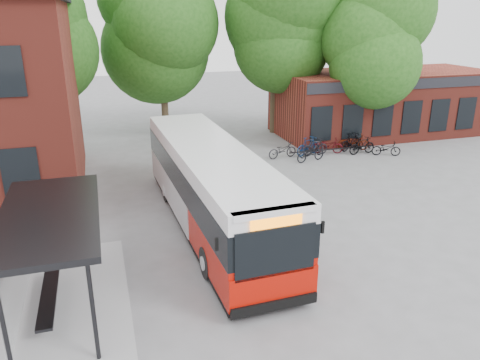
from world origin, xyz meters
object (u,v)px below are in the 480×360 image
object	(u,v)px
bicycle_0	(282,150)
bicycle_5	(362,146)
bicycle_1	(308,146)
bicycle_extra_0	(386,148)
bus_shelter	(56,263)
bicycle_6	(353,142)
bicycle_4	(328,146)
bicycle_2	(310,153)
bicycle_3	(315,147)
city_bus	(211,188)
bicycle_7	(351,142)

from	to	relation	value
bicycle_0	bicycle_5	distance (m)	4.62
bicycle_1	bicycle_extra_0	size ratio (longest dim) A/B	1.12
bicycle_0	bicycle_1	distance (m)	1.60
bus_shelter	bicycle_6	world-z (taller)	bus_shelter
bus_shelter	bicycle_extra_0	xyz separation A→B (m)	(16.62, 10.06, -1.04)
bus_shelter	bicycle_0	bearing A→B (deg)	46.13
bus_shelter	bicycle_extra_0	bearing A→B (deg)	31.18
bus_shelter	bicycle_1	world-z (taller)	bus_shelter
bicycle_1	bicycle_5	bearing A→B (deg)	-125.53
bicycle_4	bicycle_5	size ratio (longest dim) A/B	1.02
bus_shelter	bicycle_2	distance (m)	15.92
bus_shelter	bicycle_3	size ratio (longest dim) A/B	4.44
bicycle_3	bicycle_6	bearing A→B (deg)	-87.61
city_bus	bicycle_7	distance (m)	12.72
bicycle_5	bicycle_4	bearing A→B (deg)	61.85
bus_shelter	bicycle_1	size ratio (longest dim) A/B	4.00
bicycle_5	bicycle_3	bearing A→B (deg)	70.81
bicycle_0	city_bus	bearing A→B (deg)	132.20
bicycle_1	bicycle_4	size ratio (longest dim) A/B	1.03
bicycle_5	bicycle_extra_0	bearing A→B (deg)	-125.01
city_bus	bicycle_0	xyz separation A→B (m)	(5.78, 7.34, -1.08)
bicycle_1	bicycle_7	size ratio (longest dim) A/B	1.03
city_bus	bicycle_4	bearing A→B (deg)	38.82
bicycle_0	bicycle_7	bearing A→B (deg)	-96.54
bicycle_2	bicycle_5	xyz separation A→B (m)	(3.37, 0.40, 0.03)
city_bus	bicycle_7	xyz separation A→B (m)	(10.17, 7.57, -1.02)
bicycle_1	bicycle_2	bearing A→B (deg)	139.11
bicycle_3	bicycle_4	size ratio (longest dim) A/B	0.93
bus_shelter	bicycle_4	size ratio (longest dim) A/B	4.11
bicycle_1	bicycle_extra_0	bearing A→B (deg)	-130.28
bicycle_0	bicycle_4	distance (m)	2.81
bicycle_5	bicycle_extra_0	xyz separation A→B (m)	(1.15, -0.65, -0.09)
bicycle_5	bicycle_6	world-z (taller)	bicycle_5
bicycle_0	bicycle_extra_0	bearing A→B (deg)	-112.11
city_bus	bicycle_4	world-z (taller)	city_bus
bicycle_extra_0	bicycle_7	bearing A→B (deg)	66.15
city_bus	bicycle_1	xyz separation A→B (m)	(7.37, 7.44, -1.00)
bicycle_4	bicycle_extra_0	bearing A→B (deg)	-96.22
city_bus	bicycle_2	distance (m)	9.47
bicycle_3	bicycle_4	xyz separation A→B (m)	(0.83, 0.11, -0.03)
city_bus	bicycle_3	xyz separation A→B (m)	(7.76, 7.35, -1.05)
bus_shelter	bicycle_4	xyz separation A→B (m)	(13.70, 11.44, -1.00)
bicycle_1	bicycle_0	bearing A→B (deg)	71.63
bicycle_5	bicycle_extra_0	distance (m)	1.32
bicycle_2	bicycle_5	distance (m)	3.40
city_bus	bicycle_extra_0	bearing A→B (deg)	25.69
bicycle_1	bicycle_4	world-z (taller)	bicycle_1
bicycle_6	bicycle_extra_0	size ratio (longest dim) A/B	1.12
bicycle_4	bicycle_7	bearing A→B (deg)	-66.42
bus_shelter	bicycle_0	world-z (taller)	bus_shelter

